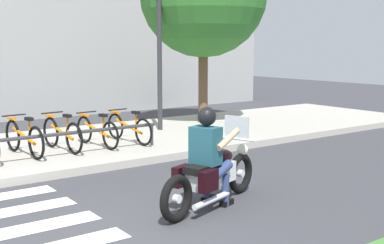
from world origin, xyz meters
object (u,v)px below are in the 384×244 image
bike_rack (33,138)px  bicycle_6 (129,128)px  rider (209,150)px  bicycle_5 (97,131)px  motorcycle (212,175)px  bicycle_3 (24,138)px  street_lamp (159,24)px  bicycle_4 (62,134)px

bike_rack → bicycle_6: bearing=13.6°
rider → bicycle_5: (0.32, 4.26, -0.34)m
bicycle_5 → bicycle_6: size_ratio=0.98×
motorcycle → bike_rack: bearing=109.2°
bicycle_3 → street_lamp: size_ratio=0.36×
bike_rack → rider: bearing=-71.9°
bicycle_3 → bike_rack: bearing=-90.0°
rider → bike_rack: bearing=108.1°
bike_rack → street_lamp: 4.68m
motorcycle → street_lamp: bearing=64.7°
bicycle_5 → bicycle_3: bearing=-180.0°
motorcycle → bicycle_3: motorcycle is taller
bicycle_3 → rider: bearing=-74.1°
bicycle_5 → bicycle_6: bearing=0.0°
bicycle_3 → bicycle_6: (2.30, 0.00, -0.02)m
bicycle_5 → street_lamp: street_lamp is taller
bicycle_5 → bike_rack: 1.63m
bicycle_6 → street_lamp: size_ratio=0.35×
bicycle_6 → bike_rack: size_ratio=0.32×
rider → bicycle_5: rider is taller
bicycle_4 → street_lamp: street_lamp is taller
bicycle_3 → bike_rack: bicycle_3 is taller
bicycle_4 → bicycle_6: bicycle_4 is taller
bicycle_6 → bike_rack: 2.37m
bicycle_6 → bicycle_5: bearing=-180.0°
bicycle_5 → bike_rack: bearing=-160.1°
motorcycle → bicycle_3: size_ratio=1.29×
rider → bicycle_3: bearing=105.9°
bicycle_4 → bike_rack: size_ratio=0.31×
rider → bike_rack: rider is taller
motorcycle → bicycle_4: size_ratio=1.36×
rider → bicycle_4: (-0.44, 4.26, -0.32)m
rider → bicycle_3: size_ratio=0.85×
rider → street_lamp: size_ratio=0.31×
bicycle_6 → street_lamp: (1.49, 1.07, 2.31)m
bicycle_3 → motorcycle: bearing=-73.1°
bicycle_3 → bicycle_4: size_ratio=1.05×
motorcycle → rider: size_ratio=1.52×
bike_rack → street_lamp: size_ratio=1.12×
rider → motorcycle: bearing=15.7°
rider → bicycle_3: rider is taller
motorcycle → bike_rack: size_ratio=0.42×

